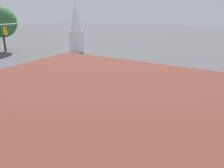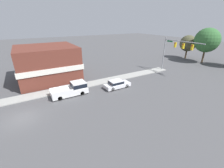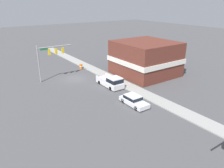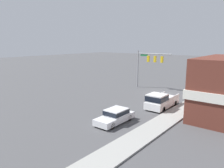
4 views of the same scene
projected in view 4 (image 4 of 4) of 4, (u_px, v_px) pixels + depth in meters
name	position (u px, v px, depth m)	size (l,w,h in m)	color
ground_plane	(162.00, 94.00, 34.52)	(200.00, 200.00, 0.00)	#4C4C4F
sidewalk_curb	(199.00, 99.00, 31.02)	(2.40, 60.00, 0.14)	#9E9E99
near_signal_assembly	(149.00, 61.00, 37.43)	(6.38, 0.49, 6.58)	gray
car_lead	(115.00, 116.00, 22.07)	(1.85, 4.58, 1.40)	black
pickup_truck_parked	(160.00, 101.00, 26.83)	(2.14, 5.53, 1.94)	black
construction_barrel	(198.00, 88.00, 36.13)	(0.65, 0.65, 1.01)	orange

